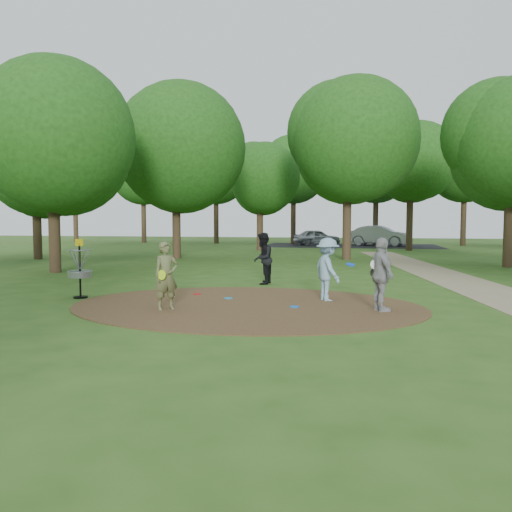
# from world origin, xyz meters

# --- Properties ---
(ground) EXTENTS (100.00, 100.00, 0.00)m
(ground) POSITION_xyz_m (0.00, 0.00, 0.00)
(ground) COLOR #2D5119
(ground) RESTS_ON ground
(dirt_clearing) EXTENTS (8.40, 8.40, 0.02)m
(dirt_clearing) POSITION_xyz_m (0.00, 0.00, 0.01)
(dirt_clearing) COLOR #47301C
(dirt_clearing) RESTS_ON ground
(parking_lot) EXTENTS (14.00, 8.00, 0.01)m
(parking_lot) POSITION_xyz_m (2.00, 30.00, 0.00)
(parking_lot) COLOR black
(parking_lot) RESTS_ON ground
(player_observer_with_disc) EXTENTS (0.66, 0.66, 1.55)m
(player_observer_with_disc) POSITION_xyz_m (-1.63, -0.92, 0.77)
(player_observer_with_disc) COLOR brown
(player_observer_with_disc) RESTS_ON ground
(player_throwing_with_disc) EXTENTS (1.23, 1.18, 1.59)m
(player_throwing_with_disc) POSITION_xyz_m (1.85, 1.09, 0.79)
(player_throwing_with_disc) COLOR #7DA4BA
(player_throwing_with_disc) RESTS_ON ground
(player_walking_with_disc) EXTENTS (0.64, 0.81, 1.64)m
(player_walking_with_disc) POSITION_xyz_m (-0.37, 4.06, 0.82)
(player_walking_with_disc) COLOR black
(player_walking_with_disc) RESTS_ON ground
(player_waiting_with_disc) EXTENTS (0.76, 1.04, 1.64)m
(player_waiting_with_disc) POSITION_xyz_m (3.11, -0.19, 0.82)
(player_waiting_with_disc) COLOR #939396
(player_waiting_with_disc) RESTS_ON ground
(disc_ground_cyan) EXTENTS (0.22, 0.22, 0.02)m
(disc_ground_cyan) POSITION_xyz_m (-0.65, 0.86, 0.03)
(disc_ground_cyan) COLOR #1782BF
(disc_ground_cyan) RESTS_ON dirt_clearing
(disc_ground_blue) EXTENTS (0.22, 0.22, 0.02)m
(disc_ground_blue) POSITION_xyz_m (1.17, -0.08, 0.03)
(disc_ground_blue) COLOR blue
(disc_ground_blue) RESTS_ON dirt_clearing
(disc_ground_red) EXTENTS (0.22, 0.22, 0.02)m
(disc_ground_red) POSITION_xyz_m (-1.67, 1.40, 0.03)
(disc_ground_red) COLOR red
(disc_ground_red) RESTS_ON dirt_clearing
(car_left) EXTENTS (4.19, 2.80, 1.32)m
(car_left) POSITION_xyz_m (-0.83, 30.58, 0.66)
(car_left) COLOR #B1B2B9
(car_left) RESTS_ON ground
(car_right) EXTENTS (5.29, 3.10, 1.65)m
(car_right) POSITION_xyz_m (4.27, 30.25, 0.82)
(car_right) COLOR #93969A
(car_right) RESTS_ON ground
(disc_golf_basket) EXTENTS (0.63, 0.63, 1.54)m
(disc_golf_basket) POSITION_xyz_m (-4.50, 0.30, 0.87)
(disc_golf_basket) COLOR black
(disc_golf_basket) RESTS_ON ground
(tree_ring) EXTENTS (37.42, 45.35, 9.12)m
(tree_ring) POSITION_xyz_m (0.23, 9.01, 5.25)
(tree_ring) COLOR #332316
(tree_ring) RESTS_ON ground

